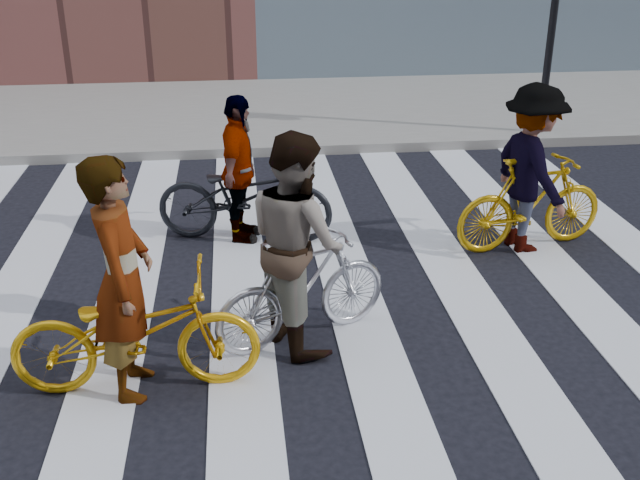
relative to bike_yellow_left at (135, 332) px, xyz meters
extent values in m
plane|color=black|center=(1.35, 0.88, -0.50)|extent=(100.00, 100.00, 0.00)
cube|color=gray|center=(1.35, 8.38, -0.42)|extent=(100.00, 5.00, 0.15)
cube|color=silver|center=(-0.30, 0.88, -0.49)|extent=(0.55, 10.00, 0.01)
cube|color=silver|center=(0.80, 0.88, -0.49)|extent=(0.55, 10.00, 0.01)
cube|color=silver|center=(1.90, 0.88, -0.49)|extent=(0.55, 10.00, 0.01)
cube|color=silver|center=(3.00, 0.88, -0.49)|extent=(0.55, 10.00, 0.01)
cube|color=silver|center=(4.10, 0.88, -0.49)|extent=(0.55, 10.00, 0.01)
cylinder|color=black|center=(5.75, 6.28, 1.10)|extent=(0.12, 0.12, 3.20)
imported|color=#E29F0C|center=(0.00, 0.00, 0.00)|extent=(1.90, 0.68, 1.00)
imported|color=silver|center=(1.34, 0.57, 0.00)|extent=(1.69, 1.09, 0.99)
imported|color=#CA920B|center=(4.00, 2.23, 0.03)|extent=(1.82, 0.80, 1.06)
imported|color=black|center=(0.90, 2.82, 0.02)|extent=(2.08, 1.08, 1.04)
imported|color=slate|center=(-0.05, 0.00, 0.46)|extent=(0.46, 0.70, 1.91)
imported|color=slate|center=(1.29, 0.57, 0.44)|extent=(1.02, 1.12, 1.88)
imported|color=slate|center=(3.95, 2.23, 0.42)|extent=(0.88, 1.29, 1.83)
imported|color=slate|center=(0.85, 2.82, 0.33)|extent=(0.60, 1.04, 1.66)
camera|label=1|loc=(0.83, -5.07, 2.96)|focal=42.00mm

